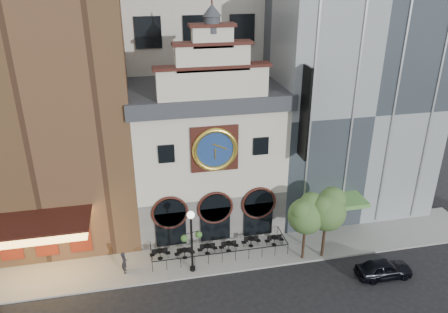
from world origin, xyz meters
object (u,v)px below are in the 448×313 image
at_px(bistro_0, 160,254).
at_px(bistro_1, 185,253).
at_px(car_right, 384,269).
at_px(tree_right, 327,209).
at_px(bistro_3, 229,246).
at_px(bistro_4, 251,241).
at_px(bistro_2, 207,249).
at_px(tree_left, 307,213).
at_px(lamppost, 191,235).
at_px(bistro_5, 274,240).
at_px(pedestrian, 124,262).

distance_m(bistro_0, bistro_1, 1.91).
height_order(car_right, tree_right, tree_right).
distance_m(bistro_1, car_right, 14.96).
relative_size(bistro_3, bistro_4, 1.00).
bearing_deg(bistro_2, bistro_0, 177.96).
distance_m(car_right, tree_right, 5.93).
xyz_separation_m(bistro_4, car_right, (8.62, -5.47, 0.09)).
distance_m(bistro_0, tree_right, 13.28).
bearing_deg(bistro_3, car_right, -26.23).
xyz_separation_m(car_right, tree_left, (-5.03, 3.20, 3.47)).
xyz_separation_m(lamppost, tree_right, (10.25, -0.34, 1.10)).
xyz_separation_m(car_right, tree_right, (-3.44, 3.11, 3.70)).
height_order(bistro_2, tree_left, tree_left).
relative_size(bistro_3, bistro_5, 1.00).
relative_size(bistro_5, lamppost, 0.31).
relative_size(bistro_3, tree_right, 0.27).
bearing_deg(car_right, bistro_2, 68.04).
bearing_deg(bistro_3, bistro_2, 179.59).
height_order(car_right, pedestrian, pedestrian).
bearing_deg(bistro_1, bistro_2, 5.24).
bearing_deg(bistro_4, tree_left, -32.36).
distance_m(bistro_1, pedestrian, 4.65).
distance_m(pedestrian, tree_right, 15.63).
height_order(bistro_1, car_right, car_right).
relative_size(bistro_4, bistro_5, 1.00).
bearing_deg(pedestrian, tree_left, -95.89).
bearing_deg(tree_left, bistro_2, 164.47).
bearing_deg(bistro_5, tree_left, -50.49).
height_order(bistro_1, bistro_3, same).
bearing_deg(pedestrian, bistro_0, -69.79).
xyz_separation_m(bistro_5, pedestrian, (-11.93, -0.97, 0.41)).
relative_size(lamppost, tree_left, 0.93).
height_order(bistro_0, bistro_4, same).
bearing_deg(tree_right, bistro_0, 169.90).
distance_m(bistro_4, bistro_5, 1.91).
height_order(car_right, lamppost, lamppost).
bearing_deg(bistro_0, bistro_4, 1.03).
height_order(bistro_5, tree_right, tree_right).
bearing_deg(bistro_5, tree_right, -33.16).
bearing_deg(bistro_5, lamppost, -165.46).
distance_m(car_right, pedestrian, 19.14).
relative_size(bistro_0, bistro_1, 1.00).
relative_size(bistro_3, lamppost, 0.31).
height_order(bistro_4, tree_left, tree_left).
bearing_deg(bistro_3, bistro_4, 8.21).
relative_size(bistro_1, bistro_5, 1.00).
bearing_deg(lamppost, bistro_0, 127.49).
xyz_separation_m(bistro_0, tree_left, (10.94, -2.14, 3.57)).
xyz_separation_m(bistro_0, lamppost, (2.28, -1.90, 2.69)).
bearing_deg(lamppost, tree_right, -14.61).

